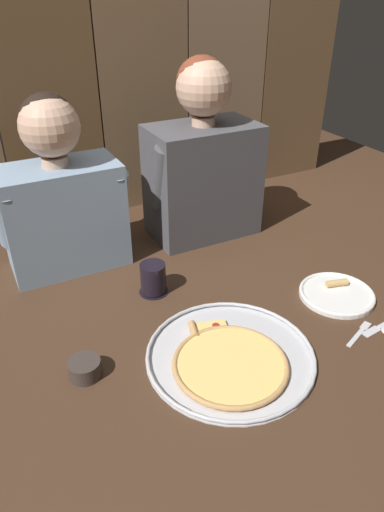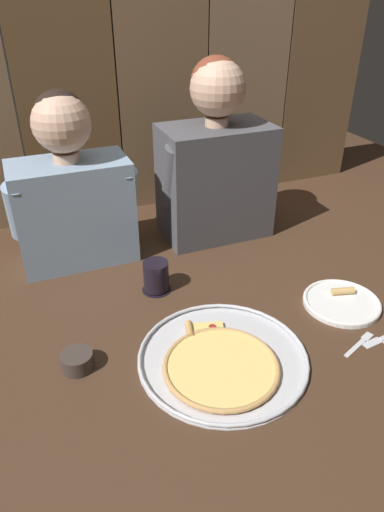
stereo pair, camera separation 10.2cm
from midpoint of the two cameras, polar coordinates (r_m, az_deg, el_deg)
ground_plane at (r=1.30m, az=-0.08°, el=-8.86°), size 3.20×3.20×0.00m
pizza_tray at (r=1.20m, az=2.24°, el=-12.59°), size 0.43×0.43×0.03m
dinner_plate at (r=1.46m, az=15.60°, el=-4.57°), size 0.23×0.23×0.03m
drinking_glass at (r=1.42m, az=-6.88°, el=-2.86°), size 0.09×0.09×0.10m
dipping_bowl at (r=1.19m, az=-15.60°, el=-13.23°), size 0.08×0.08×0.04m
table_fork at (r=1.34m, az=18.01°, el=-9.05°), size 0.13×0.06×0.01m
table_knife at (r=1.39m, az=20.52°, el=-8.09°), size 0.16×0.03×0.01m
diner_left at (r=1.53m, az=-17.85°, el=7.25°), size 0.41×0.21×0.56m
diner_right at (r=1.67m, az=-0.41°, el=11.70°), size 0.42×0.23×0.63m
wooden_backdrop_wall at (r=1.82m, az=-13.52°, el=21.56°), size 2.19×0.03×1.11m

